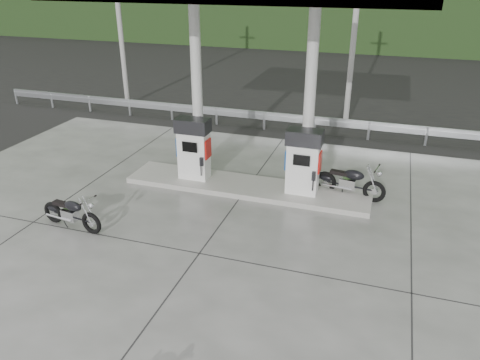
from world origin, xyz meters
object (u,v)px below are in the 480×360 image
(gas_pump_right, at_px, (303,162))
(motorcycle_left, at_px, (71,213))
(motorcycle_right, at_px, (350,182))
(gas_pump_left, at_px, (194,149))

(gas_pump_right, xyz_separation_m, motorcycle_left, (-4.98, -3.40, -0.65))
(motorcycle_right, bearing_deg, gas_pump_left, -164.68)
(gas_pump_right, distance_m, motorcycle_left, 6.07)
(gas_pump_left, distance_m, motorcycle_left, 3.89)
(gas_pump_left, bearing_deg, motorcycle_left, -117.65)
(gas_pump_left, bearing_deg, motorcycle_right, 5.68)
(gas_pump_left, height_order, motorcycle_left, gas_pump_left)
(gas_pump_right, bearing_deg, motorcycle_right, 19.59)
(gas_pump_left, height_order, motorcycle_right, gas_pump_left)
(gas_pump_right, height_order, motorcycle_right, gas_pump_right)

